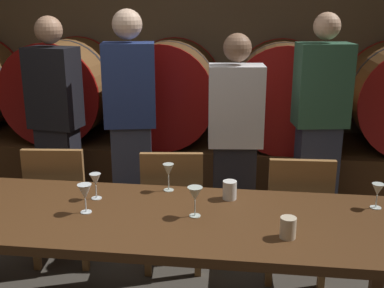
{
  "coord_description": "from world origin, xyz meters",
  "views": [
    {
      "loc": [
        0.76,
        -2.17,
        1.8
      ],
      "look_at": [
        0.42,
        0.43,
        1.02
      ],
      "focal_mm": 44.89,
      "sensor_mm": 36.0,
      "label": 1
    }
  ],
  "objects": [
    {
      "name": "guest_center_right",
      "position": [
        0.64,
        1.13,
        0.81
      ],
      "size": [
        0.4,
        0.28,
        1.6
      ],
      "rotation": [
        0.0,
        0.0,
        3.25
      ],
      "color": "black",
      "rests_on": "ground"
    },
    {
      "name": "wine_barrel_center",
      "position": [
        -0.02,
        2.14,
        1.0
      ],
      "size": [
        0.92,
        0.82,
        0.92
      ],
      "color": "#513319",
      "rests_on": "barrel_shelf"
    },
    {
      "name": "back_wall",
      "position": [
        0.0,
        2.69,
        1.26
      ],
      "size": [
        6.21,
        0.24,
        2.52
      ],
      "primitive_type": "cube",
      "color": "brown",
      "rests_on": "ground"
    },
    {
      "name": "wine_glass_center",
      "position": [
        0.28,
        0.44,
        0.84
      ],
      "size": [
        0.07,
        0.07,
        0.17
      ],
      "color": "silver",
      "rests_on": "dining_table"
    },
    {
      "name": "wine_glass_right",
      "position": [
        0.48,
        0.11,
        0.84
      ],
      "size": [
        0.08,
        0.08,
        0.16
      ],
      "color": "silver",
      "rests_on": "dining_table"
    },
    {
      "name": "wine_glass_left",
      "position": [
        -0.1,
        0.08,
        0.83
      ],
      "size": [
        0.08,
        0.08,
        0.16
      ],
      "color": "white",
      "rests_on": "dining_table"
    },
    {
      "name": "chair_right",
      "position": [
        1.07,
        0.74,
        0.49
      ],
      "size": [
        0.42,
        0.42,
        0.88
      ],
      "rotation": [
        0.0,
        0.0,
        3.19
      ],
      "color": "olive",
      "rests_on": "ground"
    },
    {
      "name": "cup_right",
      "position": [
        0.94,
        -0.07,
        0.77
      ],
      "size": [
        0.08,
        0.08,
        0.1
      ],
      "primitive_type": "cylinder",
      "color": "beige",
      "rests_on": "dining_table"
    },
    {
      "name": "cup_left",
      "position": [
        0.65,
        0.36,
        0.77
      ],
      "size": [
        0.08,
        0.08,
        0.11
      ],
      "primitive_type": "cylinder",
      "color": "white",
      "rests_on": "dining_table"
    },
    {
      "name": "barrel_shelf",
      "position": [
        0.0,
        2.14,
        0.27
      ],
      "size": [
        5.59,
        0.9,
        0.54
      ],
      "primitive_type": "cube",
      "color": "#4C2D16",
      "rests_on": "ground"
    },
    {
      "name": "wine_glass_far_right",
      "position": [
        1.44,
        0.34,
        0.82
      ],
      "size": [
        0.06,
        0.06,
        0.14
      ],
      "color": "silver",
      "rests_on": "dining_table"
    },
    {
      "name": "chair_left",
      "position": [
        -0.53,
        0.74,
        0.49
      ],
      "size": [
        0.44,
        0.44,
        0.88
      ],
      "rotation": [
        0.0,
        0.0,
        3.24
      ],
      "color": "olive",
      "rests_on": "ground"
    },
    {
      "name": "wine_barrel_left",
      "position": [
        -1.02,
        2.14,
        1.0
      ],
      "size": [
        0.92,
        0.82,
        0.92
      ],
      "color": "brown",
      "rests_on": "barrel_shelf"
    },
    {
      "name": "guest_far_left",
      "position": [
        -0.78,
        1.34,
        0.87
      ],
      "size": [
        0.42,
        0.3,
        1.7
      ],
      "rotation": [
        0.0,
        0.0,
        2.97
      ],
      "color": "black",
      "rests_on": "ground"
    },
    {
      "name": "guest_far_right",
      "position": [
        1.25,
        1.35,
        0.88
      ],
      "size": [
        0.41,
        0.3,
        1.73
      ],
      "rotation": [
        0.0,
        0.0,
        3.31
      ],
      "color": "#33384C",
      "rests_on": "ground"
    },
    {
      "name": "wine_glass_far_left",
      "position": [
        -0.11,
        0.27,
        0.83
      ],
      "size": [
        0.06,
        0.06,
        0.15
      ],
      "color": "white",
      "rests_on": "dining_table"
    },
    {
      "name": "dining_table",
      "position": [
        0.27,
        0.1,
        0.66
      ],
      "size": [
        2.69,
        0.83,
        0.72
      ],
      "color": "#4C2D16",
      "rests_on": "ground"
    },
    {
      "name": "chair_center",
      "position": [
        0.25,
        0.77,
        0.49
      ],
      "size": [
        0.45,
        0.45,
        0.88
      ],
      "rotation": [
        0.0,
        0.0,
        3.26
      ],
      "color": "olive",
      "rests_on": "ground"
    },
    {
      "name": "guest_center_left",
      "position": [
        -0.16,
        1.27,
        0.9
      ],
      "size": [
        0.42,
        0.31,
        1.75
      ],
      "rotation": [
        0.0,
        0.0,
        3.35
      ],
      "color": "#33384C",
      "rests_on": "ground"
    },
    {
      "name": "wine_barrel_right",
      "position": [
        1.02,
        2.14,
        1.0
      ],
      "size": [
        0.92,
        0.82,
        0.92
      ],
      "color": "#513319",
      "rests_on": "barrel_shelf"
    }
  ]
}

